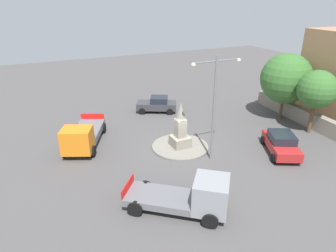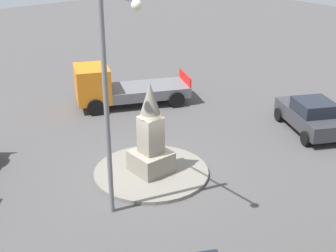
# 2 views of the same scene
# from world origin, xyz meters

# --- Properties ---
(ground_plane) EXTENTS (80.00, 80.00, 0.00)m
(ground_plane) POSITION_xyz_m (0.00, 0.00, 0.00)
(ground_plane) COLOR #4F4C4C
(traffic_island) EXTENTS (4.40, 4.40, 0.13)m
(traffic_island) POSITION_xyz_m (0.00, 0.00, 0.07)
(traffic_island) COLOR gray
(traffic_island) RESTS_ON ground
(monument) EXTENTS (1.35, 1.35, 3.54)m
(monument) POSITION_xyz_m (0.00, 0.00, 1.52)
(monument) COLOR gray
(monument) RESTS_ON traffic_island
(streetlamp) EXTENTS (3.68, 0.28, 7.44)m
(streetlamp) POSITION_xyz_m (-1.16, 2.55, 4.56)
(streetlamp) COLOR slate
(streetlamp) RESTS_ON ground
(car_dark_grey_approaching) EXTENTS (4.29, 3.35, 1.57)m
(car_dark_grey_approaching) POSITION_xyz_m (-1.53, -8.01, 0.79)
(car_dark_grey_approaching) COLOR #38383D
(car_dark_grey_approaching) RESTS_ON ground
(car_red_near_island) EXTENTS (3.51, 4.51, 1.57)m
(car_red_near_island) POSITION_xyz_m (-6.37, 3.99, 0.80)
(car_red_near_island) COLOR #B22323
(car_red_near_island) RESTS_ON ground
(truck_orange_parked_left) EXTENTS (4.32, 6.17, 2.20)m
(truck_orange_parked_left) POSITION_xyz_m (6.82, -3.11, 1.00)
(truck_orange_parked_left) COLOR orange
(truck_orange_parked_left) RESTS_ON ground
(truck_grey_far_side) EXTENTS (5.54, 4.99, 2.19)m
(truck_grey_far_side) POSITION_xyz_m (2.96, 7.00, 1.03)
(truck_grey_far_side) COLOR gray
(truck_grey_far_side) RESTS_ON ground
(stone_boundary_wall) EXTENTS (1.78, 13.47, 1.38)m
(stone_boundary_wall) POSITION_xyz_m (-12.47, 1.01, 0.69)
(stone_boundary_wall) COLOR gray
(stone_boundary_wall) RESTS_ON ground
(tree_near_wall) EXTENTS (4.63, 4.63, 6.20)m
(tree_near_wall) POSITION_xyz_m (-11.66, -1.38, 3.88)
(tree_near_wall) COLOR brown
(tree_near_wall) RESTS_ON ground
(tree_mid_cluster) EXTENTS (3.16, 3.16, 5.43)m
(tree_mid_cluster) POSITION_xyz_m (-11.36, 2.27, 3.83)
(tree_mid_cluster) COLOR brown
(tree_mid_cluster) RESTS_ON ground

